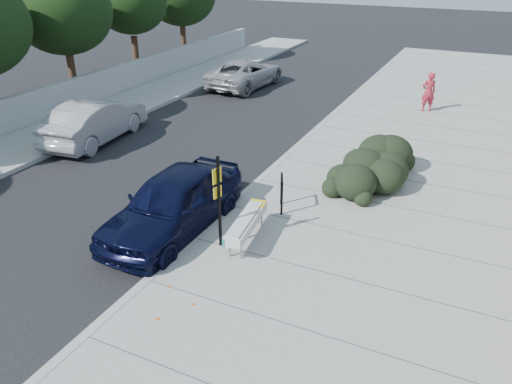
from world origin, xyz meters
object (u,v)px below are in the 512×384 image
sedan_navy (173,203)px  suv_silver (245,73)px  bike_rack (282,190)px  wagon_silver (95,121)px  pedestrian (428,92)px  sign_post (219,196)px  bench (246,223)px

sedan_navy → suv_silver: bearing=110.5°
bike_rack → sedan_navy: (-2.23, -2.10, 0.07)m
bike_rack → suv_silver: suv_silver is taller
wagon_silver → suv_silver: 10.24m
suv_silver → pedestrian: size_ratio=3.01×
bike_rack → suv_silver: size_ratio=0.19×
sign_post → suv_silver: bearing=131.6°
sign_post → pedestrian: size_ratio=1.37×
sedan_navy → pedestrian: size_ratio=2.78×
suv_silver → sign_post: bearing=118.1°
wagon_silver → suv_silver: (1.50, 10.13, -0.07)m
wagon_silver → bench: bearing=147.2°
bike_rack → wagon_silver: wagon_silver is taller
suv_silver → pedestrian: 9.76m
sedan_navy → pedestrian: pedestrian is taller
pedestrian → bike_rack: bearing=49.5°
sign_post → bench: bearing=61.3°
bike_rack → suv_silver: bearing=97.0°
bench → pedestrian: 13.84m
wagon_silver → pedestrian: pedestrian is taller
wagon_silver → sign_post: bearing=143.2°
bike_rack → pedestrian: size_ratio=0.58×
bike_rack → wagon_silver: 9.26m
bench → pedestrian: bearing=72.4°
pedestrian → sign_post: bearing=48.8°
wagon_silver → pedestrian: bearing=-146.8°
bench → wagon_silver: (-8.79, 4.40, 0.15)m
bench → bike_rack: size_ratio=2.18×
bench → pedestrian: (2.43, 13.62, 0.37)m
bench → wagon_silver: 9.83m
sedan_navy → wagon_silver: sedan_navy is taller
sign_post → suv_silver: (-6.79, 15.01, -0.79)m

